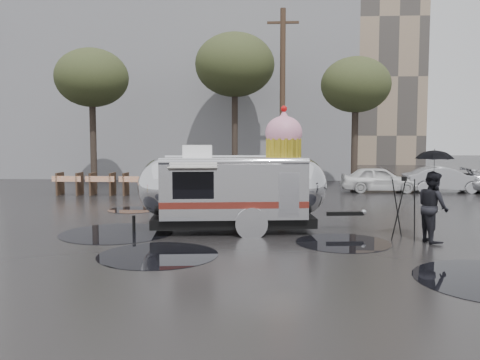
{
  "coord_description": "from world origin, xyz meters",
  "views": [
    {
      "loc": [
        1.94,
        -12.08,
        2.61
      ],
      "look_at": [
        1.09,
        1.84,
        1.41
      ],
      "focal_mm": 38.0,
      "sensor_mm": 36.0,
      "label": 1
    }
  ],
  "objects": [
    {
      "name": "utility_pole",
      "position": [
        2.5,
        14.0,
        4.62
      ],
      "size": [
        1.6,
        0.28,
        9.0
      ],
      "color": "#473323",
      "rests_on": "ground"
    },
    {
      "name": "tree_mid",
      "position": [
        0.0,
        15.0,
        6.34
      ],
      "size": [
        4.2,
        4.2,
        8.03
      ],
      "color": "#382D26",
      "rests_on": "ground"
    },
    {
      "name": "tripod",
      "position": [
        5.29,
        0.9,
        0.97
      ],
      "size": [
        0.62,
        0.66,
        1.61
      ],
      "rotation": [
        0.0,
        0.0,
        -0.15
      ],
      "color": "black",
      "rests_on": "ground"
    },
    {
      "name": "tree_right",
      "position": [
        6.0,
        13.0,
        5.06
      ],
      "size": [
        3.36,
        3.36,
        6.42
      ],
      "color": "#382D26",
      "rests_on": "ground"
    },
    {
      "name": "puddles",
      "position": [
        1.35,
        -0.17,
        0.01
      ],
      "size": [
        11.54,
        10.79,
        0.01
      ],
      "color": "black",
      "rests_on": "ground"
    },
    {
      "name": "ground",
      "position": [
        0.0,
        0.0,
        0.0
      ],
      "size": [
        120.0,
        120.0,
        0.0
      ],
      "primitive_type": "plane",
      "color": "black",
      "rests_on": "ground"
    },
    {
      "name": "person_right",
      "position": [
        5.93,
        0.58,
        0.88
      ],
      "size": [
        0.6,
        0.91,
        1.76
      ],
      "primitive_type": "imported",
      "rotation": [
        0.0,
        0.0,
        1.74
      ],
      "color": "black",
      "rests_on": "ground"
    },
    {
      "name": "tree_left",
      "position": [
        -7.0,
        13.0,
        5.48
      ],
      "size": [
        3.64,
        3.64,
        6.95
      ],
      "color": "#382D26",
      "rests_on": "ground"
    },
    {
      "name": "umbrella_black",
      "position": [
        5.93,
        0.58,
        1.93
      ],
      "size": [
        1.12,
        1.12,
        2.31
      ],
      "color": "black",
      "rests_on": "ground"
    },
    {
      "name": "airstream_trailer",
      "position": [
        0.97,
        1.85,
        1.24
      ],
      "size": [
        6.51,
        2.95,
        3.52
      ],
      "rotation": [
        0.0,
        0.0,
        0.12
      ],
      "color": "silver",
      "rests_on": "ground"
    },
    {
      "name": "grey_building",
      "position": [
        -4.0,
        24.0,
        6.5
      ],
      "size": [
        22.0,
        12.0,
        13.0
      ],
      "primitive_type": "cube",
      "color": "slate",
      "rests_on": "ground"
    },
    {
      "name": "barricade_row",
      "position": [
        -5.55,
        9.96,
        0.52
      ],
      "size": [
        4.3,
        0.8,
        1.0
      ],
      "color": "#473323",
      "rests_on": "ground"
    }
  ]
}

